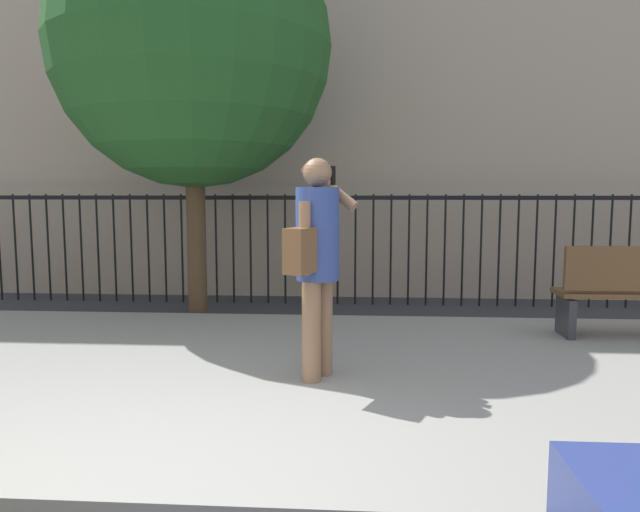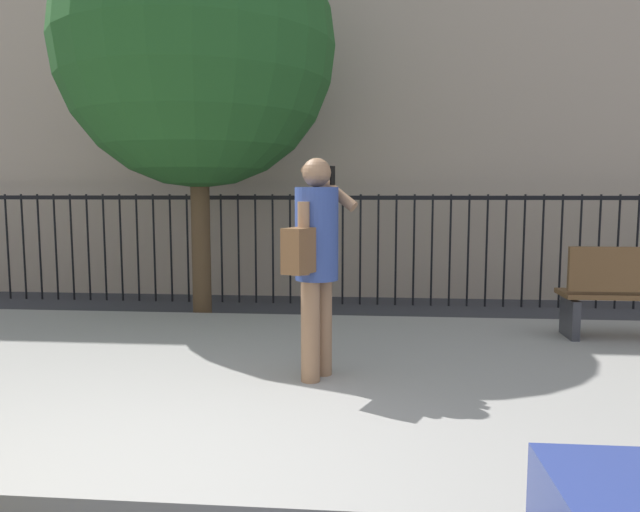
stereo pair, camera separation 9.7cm
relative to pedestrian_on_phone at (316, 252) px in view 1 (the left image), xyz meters
The scene contains 5 objects.
sidewalk 1.42m from the pedestrian_on_phone, 164.33° to the left, with size 28.00×4.40×0.15m, color gray.
building_facade 7.41m from the pedestrian_on_phone, 97.58° to the left, with size 28.00×4.00×9.04m, color tan.
iron_fence 4.04m from the pedestrian_on_phone, 102.45° to the left, with size 12.03×0.04×1.60m.
pedestrian_on_phone is the anchor object (origin of this frame).
street_tree_near 3.88m from the pedestrian_on_phone, 122.24° to the left, with size 3.39×3.39×5.07m.
Camera 1 is at (1.21, -2.62, 1.63)m, focal length 33.21 mm.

